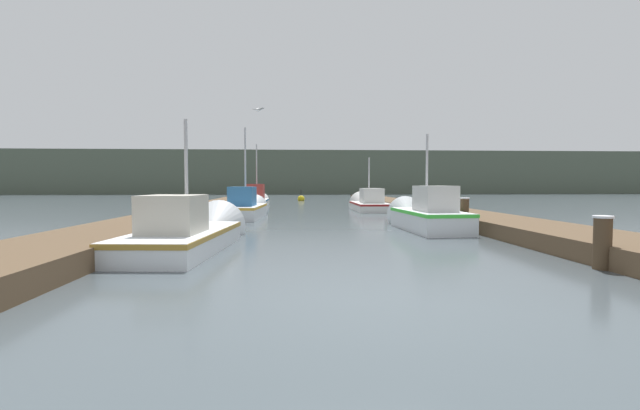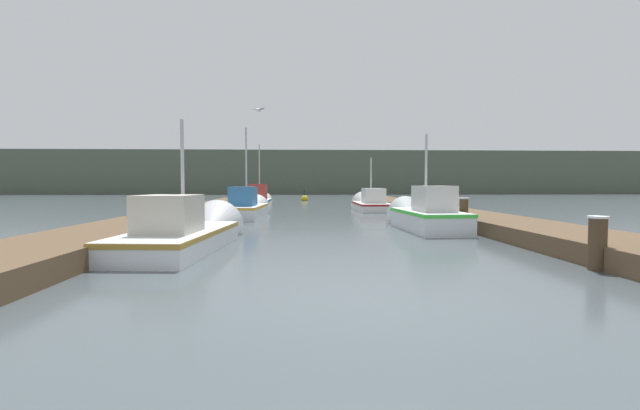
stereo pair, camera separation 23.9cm
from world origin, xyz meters
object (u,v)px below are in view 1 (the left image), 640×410
object	(u,v)px
mooring_piling_1	(423,202)
channel_buoy	(301,199)
fishing_boat_2	(247,208)
fishing_boat_4	(257,199)
seagull_lead	(258,110)
fishing_boat_3	(368,204)
mooring_piling_0	(465,214)
fishing_boat_1	(425,215)
mooring_piling_2	(602,242)
fishing_boat_0	(193,232)

from	to	relation	value
mooring_piling_1	channel_buoy	size ratio (longest dim) A/B	1.28
fishing_boat_2	fishing_boat_4	world-z (taller)	fishing_boat_4
mooring_piling_1	seagull_lead	xyz separation A→B (m)	(-7.03, -0.63, 3.77)
fishing_boat_3	mooring_piling_0	xyz separation A→B (m)	(1.19, -11.08, 0.18)
fishing_boat_1	fishing_boat_3	distance (m)	10.47
fishing_boat_2	mooring_piling_0	world-z (taller)	fishing_boat_2
fishing_boat_4	mooring_piling_2	distance (m)	23.36
channel_buoy	mooring_piling_0	bearing A→B (deg)	-78.71
fishing_boat_3	fishing_boat_4	bearing A→B (deg)	144.62
mooring_piling_1	mooring_piling_2	world-z (taller)	mooring_piling_1
mooring_piling_0	mooring_piling_2	size ratio (longest dim) A/B	1.13
fishing_boat_4	channel_buoy	world-z (taller)	fishing_boat_4
fishing_boat_1	mooring_piling_1	bearing A→B (deg)	71.14
fishing_boat_3	channel_buoy	distance (m)	13.73
channel_buoy	fishing_boat_4	bearing A→B (deg)	-110.15
channel_buoy	fishing_boat_3	bearing A→B (deg)	-74.53
mooring_piling_0	fishing_boat_3	bearing A→B (deg)	96.14
fishing_boat_3	mooring_piling_0	world-z (taller)	fishing_boat_3
fishing_boat_3	mooring_piling_2	distance (m)	17.20
fishing_boat_0	mooring_piling_0	xyz separation A→B (m)	(7.83, 2.87, 0.19)
fishing_boat_4	fishing_boat_2	bearing A→B (deg)	-87.62
fishing_boat_1	fishing_boat_3	size ratio (longest dim) A/B	0.87
fishing_boat_0	channel_buoy	size ratio (longest dim) A/B	4.91
mooring_piling_0	channel_buoy	size ratio (longest dim) A/B	0.96
seagull_lead	mooring_piling_0	bearing A→B (deg)	-175.35
channel_buoy	fishing_boat_2	bearing A→B (deg)	-98.56
mooring_piling_1	seagull_lead	distance (m)	8.00
mooring_piling_1	fishing_boat_2	bearing A→B (deg)	170.41
fishing_boat_1	fishing_boat_2	world-z (taller)	fishing_boat_2
fishing_boat_0	mooring_piling_2	xyz separation A→B (m)	(7.86, -3.20, 0.13)
fishing_boat_0	seagull_lead	xyz separation A→B (m)	(0.97, 7.15, 4.14)
fishing_boat_2	fishing_boat_3	size ratio (longest dim) A/B	0.97
mooring_piling_2	seagull_lead	world-z (taller)	seagull_lead
fishing_boat_4	channel_buoy	bearing A→B (deg)	70.03
mooring_piling_2	fishing_boat_0	bearing A→B (deg)	157.82
fishing_boat_2	channel_buoy	world-z (taller)	fishing_boat_2
fishing_boat_1	mooring_piling_1	xyz separation A→B (m)	(1.26, 4.30, 0.25)
fishing_boat_2	mooring_piling_2	bearing A→B (deg)	-55.21
mooring_piling_0	mooring_piling_1	size ratio (longest dim) A/B	0.75
fishing_boat_0	fishing_boat_2	xyz separation A→B (m)	(0.25, 9.09, 0.07)
fishing_boat_0	fishing_boat_1	world-z (taller)	fishing_boat_1
fishing_boat_2	fishing_boat_4	xyz separation A→B (m)	(-0.37, 9.66, 0.02)
fishing_boat_1	fishing_boat_3	xyz separation A→B (m)	(-0.10, 10.47, -0.11)
fishing_boat_1	fishing_boat_3	world-z (taller)	fishing_boat_1
mooring_piling_0	seagull_lead	distance (m)	9.00
fishing_boat_4	seagull_lead	distance (m)	12.34
fishing_boat_1	channel_buoy	distance (m)	24.00
seagull_lead	channel_buoy	bearing A→B (deg)	-59.11
fishing_boat_0	fishing_boat_4	world-z (taller)	fishing_boat_4
fishing_boat_1	fishing_boat_2	distance (m)	8.57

